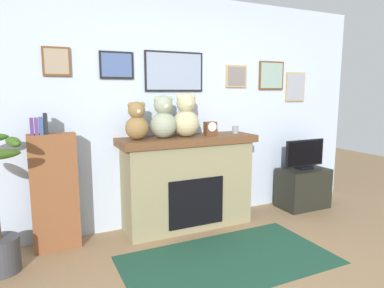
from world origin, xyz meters
name	(u,v)px	position (x,y,z in m)	size (l,w,h in m)	color
back_wall	(174,111)	(0.00, 2.00, 1.31)	(5.20, 0.15, 2.60)	silver
fireplace	(188,181)	(0.05, 1.71, 0.53)	(1.55, 0.51, 1.04)	gray
bookshelf	(54,190)	(-1.35, 1.74, 0.59)	(0.43, 0.16, 1.33)	brown
tv_stand	(303,188)	(1.70, 1.64, 0.26)	(0.64, 0.40, 0.52)	black
television	(305,155)	(1.70, 1.64, 0.71)	(0.61, 0.14, 0.39)	black
area_rug	(229,260)	(0.05, 0.81, 0.00)	(1.93, 1.05, 0.01)	#1E4A36
candle_jar	(235,130)	(0.66, 1.70, 1.09)	(0.07, 0.07, 0.09)	gray
mantel_clock	(210,128)	(0.32, 1.69, 1.12)	(0.13, 0.10, 0.15)	brown
teddy_bear_brown	(137,123)	(-0.53, 1.69, 1.22)	(0.24, 0.24, 0.39)	olive
teddy_bear_grey	(163,119)	(-0.24, 1.69, 1.24)	(0.28, 0.28, 0.45)	#949E83
teddy_bear_tan	(186,117)	(0.02, 1.69, 1.25)	(0.29, 0.29, 0.47)	#BCB486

